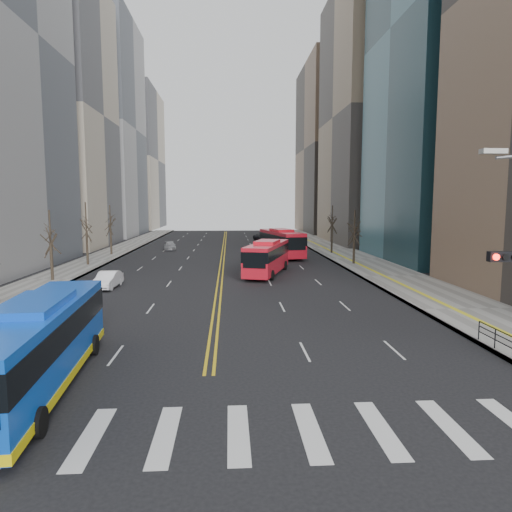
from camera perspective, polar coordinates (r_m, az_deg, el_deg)
ground at (r=15.99m, az=-6.78°, el=-21.21°), size 220.00×220.00×0.00m
sidewalk_right at (r=61.83m, az=12.21°, el=-0.36°), size 7.00×130.00×0.15m
sidewalk_left at (r=62.07m, az=-19.64°, el=-0.57°), size 5.00×130.00×0.15m
crosswalk at (r=15.99m, az=-6.78°, el=-21.20°), size 26.70×4.00×0.01m
centerline at (r=69.52m, az=-4.11°, el=0.48°), size 0.55×100.00×0.01m
office_towers at (r=84.25m, az=-4.04°, el=17.91°), size 83.00×134.00×58.00m
street_trees at (r=49.40m, az=-12.83°, el=3.49°), size 35.20×47.20×7.60m
blue_bus at (r=20.45m, az=-25.74°, el=-9.76°), size 3.60×12.76×3.65m
red_bus_near at (r=47.73m, az=1.41°, el=0.07°), size 5.81×11.57×3.58m
red_bus_far at (r=63.61m, az=3.19°, el=1.85°), size 5.35×12.63×3.87m
car_white at (r=42.23m, az=-18.03°, el=-2.84°), size 1.79×4.54×1.47m
car_dark_mid at (r=56.91m, az=2.43°, el=-0.09°), size 1.96×4.63×1.56m
car_silver at (r=74.02m, az=-10.71°, el=1.25°), size 2.44×4.63×1.28m
car_dark_far at (r=90.78m, az=0.89°, el=2.37°), size 4.09×5.42×1.37m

